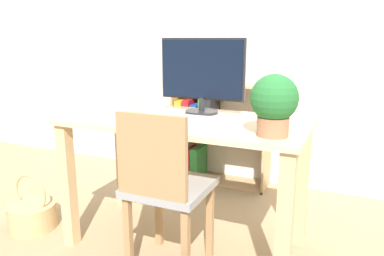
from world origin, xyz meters
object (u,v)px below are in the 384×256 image
at_px(chair, 165,185).
at_px(basket, 32,214).
at_px(vase, 124,94).
at_px(potted_plant, 274,102).
at_px(keyboard, 184,118).
at_px(bookshelf, 206,132).
at_px(monitor, 202,72).

height_order(chair, basket, chair).
bearing_deg(vase, potted_plant, -17.24).
xyz_separation_m(keyboard, chair, (0.02, -0.28, -0.29)).
bearing_deg(keyboard, chair, -85.08).
bearing_deg(bookshelf, monitor, -70.09).
xyz_separation_m(vase, basket, (-0.50, -0.36, -0.77)).
distance_m(potted_plant, basket, 1.74).
bearing_deg(basket, chair, -4.03).
distance_m(keyboard, basket, 1.23).
bearing_deg(keyboard, vase, 162.77).
height_order(vase, chair, vase).
height_order(monitor, chair, monitor).
height_order(monitor, keyboard, monitor).
xyz_separation_m(monitor, bookshelf, (-0.30, 0.84, -0.59)).
relative_size(potted_plant, basket, 0.78).
bearing_deg(chair, vase, 141.95).
bearing_deg(bookshelf, keyboard, -75.06).
distance_m(monitor, keyboard, 0.31).
bearing_deg(basket, bookshelf, 60.21).
height_order(monitor, potted_plant, monitor).
height_order(keyboard, vase, vase).
height_order(bookshelf, basket, bookshelf).
xyz_separation_m(chair, bookshelf, (-0.30, 1.32, -0.06)).
bearing_deg(basket, potted_plant, 1.72).
distance_m(vase, bookshelf, 1.01).
xyz_separation_m(keyboard, bookshelf, (-0.28, 1.04, -0.35)).
bearing_deg(basket, monitor, 21.88).
relative_size(monitor, potted_plant, 1.83).
height_order(keyboard, chair, chair).
height_order(potted_plant, chair, potted_plant).
distance_m(vase, chair, 0.77).
xyz_separation_m(vase, potted_plant, (1.02, -0.32, 0.06)).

